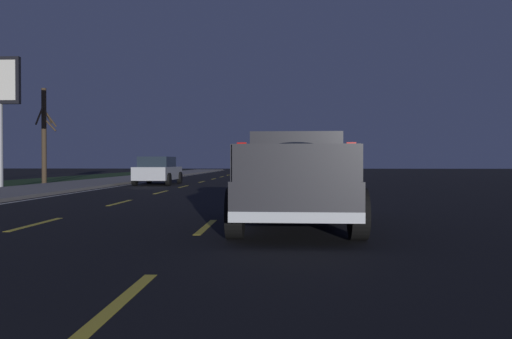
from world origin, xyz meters
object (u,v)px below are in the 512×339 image
sedan_silver (158,170)px  bare_tree_far (44,134)px  gas_price_sign (0,91)px  pickup_truck (296,176)px  sedan_white (283,170)px

sedan_silver → bare_tree_far: size_ratio=0.80×
gas_price_sign → pickup_truck: bearing=-136.4°
sedan_silver → sedan_white: (3.19, -6.92, 0.00)m
gas_price_sign → sedan_white: bearing=-58.5°
sedan_white → bare_tree_far: bearing=98.7°
pickup_truck → sedan_white: pickup_truck is taller
pickup_truck → sedan_white: size_ratio=1.23×
gas_price_sign → bare_tree_far: (6.00, 0.57, -1.72)m
pickup_truck → sedan_silver: pickup_truck is taller
sedan_white → gas_price_sign: 15.99m
bare_tree_far → gas_price_sign: bearing=-174.6°
pickup_truck → bare_tree_far: size_ratio=0.99×
pickup_truck → gas_price_sign: bearing=43.6°
bare_tree_far → sedan_silver: bearing=-98.9°
gas_price_sign → bare_tree_far: 6.27m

